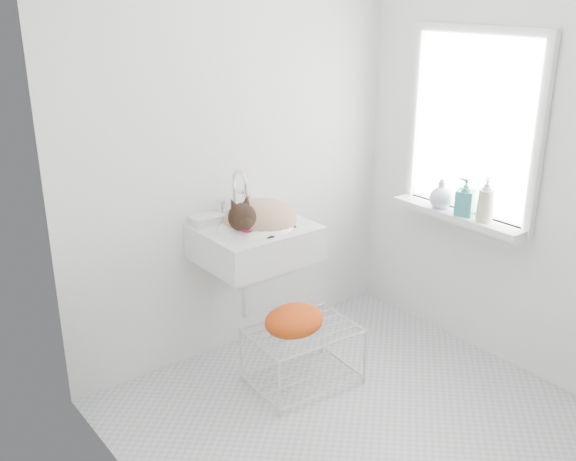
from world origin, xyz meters
TOP-DOWN VIEW (x-y plane):
  - floor at (0.00, 0.00)m, footprint 2.20×2.00m
  - back_wall at (0.00, 1.00)m, footprint 2.20×0.02m
  - right_wall at (1.10, 0.00)m, footprint 0.02×2.00m
  - left_wall at (-1.10, 0.00)m, footprint 0.02×2.00m
  - window_glass at (1.09, 0.20)m, footprint 0.01×0.80m
  - window_frame at (1.07, 0.20)m, footprint 0.04×0.90m
  - windowsill at (1.01, 0.20)m, footprint 0.16×0.88m
  - sink at (-0.06, 0.74)m, footprint 0.61×0.53m
  - faucet at (-0.06, 0.92)m, footprint 0.22×0.15m
  - cat at (-0.05, 0.72)m, footprint 0.44×0.35m
  - wire_rack at (-0.00, 0.38)m, footprint 0.59×0.43m
  - towel at (-0.06, 0.38)m, footprint 0.35×0.26m
  - bottle_a at (1.00, 0.01)m, footprint 0.11×0.11m
  - bottle_b at (1.00, 0.15)m, footprint 0.13×0.13m
  - bottle_c at (1.00, 0.32)m, footprint 0.19×0.19m

SIDE VIEW (x-z plane):
  - floor at x=0.00m, z-range -0.01..0.01m
  - wire_rack at x=0.00m, z-range -0.02..0.32m
  - towel at x=-0.06m, z-range 0.30..0.44m
  - windowsill at x=1.01m, z-range 0.81..0.85m
  - sink at x=-0.06m, z-range 0.73..0.97m
  - bottle_a at x=1.00m, z-range 0.74..0.96m
  - bottle_b at x=1.00m, z-range 0.74..0.96m
  - bottle_c at x=1.00m, z-range 0.76..0.94m
  - cat at x=-0.05m, z-range 0.75..1.03m
  - faucet at x=-0.06m, z-range 0.88..1.10m
  - back_wall at x=0.00m, z-range 0.00..2.50m
  - right_wall at x=1.10m, z-range 0.00..2.50m
  - left_wall at x=-1.10m, z-range 0.00..2.50m
  - window_glass at x=1.09m, z-range 0.85..1.85m
  - window_frame at x=1.07m, z-range 0.80..1.90m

